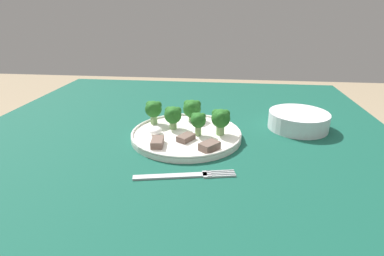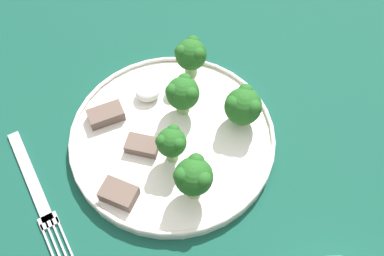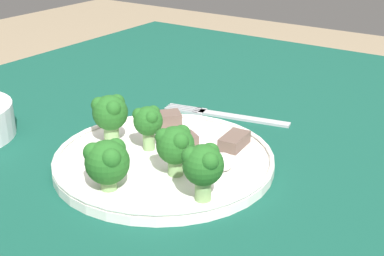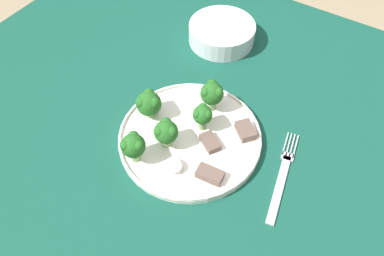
# 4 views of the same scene
# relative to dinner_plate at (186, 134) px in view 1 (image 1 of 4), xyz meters

# --- Properties ---
(table) EXTENTS (1.31, 1.15, 0.74)m
(table) POSITION_rel_dinner_plate_xyz_m (0.03, -0.02, -0.09)
(table) COLOR #114738
(table) RESTS_ON ground_plane
(dinner_plate) EXTENTS (0.28, 0.28, 0.02)m
(dinner_plate) POSITION_rel_dinner_plate_xyz_m (0.00, 0.00, 0.00)
(dinner_plate) COLOR white
(dinner_plate) RESTS_ON table
(fork) EXTENTS (0.06, 0.20, 0.00)m
(fork) POSITION_rel_dinner_plate_xyz_m (0.19, 0.02, -0.01)
(fork) COLOR #B2B2B7
(fork) RESTS_ON table
(cream_bowl) EXTENTS (0.16, 0.16, 0.05)m
(cream_bowl) POSITION_rel_dinner_plate_xyz_m (-0.10, 0.30, 0.01)
(cream_bowl) COLOR silver
(cream_bowl) RESTS_ON table
(broccoli_floret_near_rim_left) EXTENTS (0.05, 0.05, 0.06)m
(broccoli_floret_near_rim_left) POSITION_rel_dinner_plate_xyz_m (-0.03, -0.04, 0.04)
(broccoli_floret_near_rim_left) COLOR #7FA866
(broccoli_floret_near_rim_left) RESTS_ON dinner_plate
(broccoli_floret_center_left) EXTENTS (0.05, 0.05, 0.07)m
(broccoli_floret_center_left) POSITION_rel_dinner_plate_xyz_m (-0.00, 0.09, 0.05)
(broccoli_floret_center_left) COLOR #7FA866
(broccoli_floret_center_left) RESTS_ON dinner_plate
(broccoli_floret_back_left) EXTENTS (0.04, 0.04, 0.06)m
(broccoli_floret_back_left) POSITION_rel_dinner_plate_xyz_m (0.01, 0.03, 0.04)
(broccoli_floret_back_left) COLOR #7FA866
(broccoli_floret_back_left) RESTS_ON dinner_plate
(broccoli_floret_front_left) EXTENTS (0.05, 0.05, 0.07)m
(broccoli_floret_front_left) POSITION_rel_dinner_plate_xyz_m (-0.06, -0.10, 0.05)
(broccoli_floret_front_left) COLOR #7FA866
(broccoli_floret_front_left) RESTS_ON dinner_plate
(broccoli_floret_center_back) EXTENTS (0.05, 0.05, 0.06)m
(broccoli_floret_center_back) POSITION_rel_dinner_plate_xyz_m (-0.10, 0.00, 0.04)
(broccoli_floret_center_back) COLOR #7FA866
(broccoli_floret_center_back) RESTS_ON dinner_plate
(meat_slice_front_slice) EXTENTS (0.05, 0.03, 0.02)m
(meat_slice_front_slice) POSITION_rel_dinner_plate_xyz_m (0.08, -0.06, 0.01)
(meat_slice_front_slice) COLOR brown
(meat_slice_front_slice) RESTS_ON dinner_plate
(meat_slice_middle_slice) EXTENTS (0.05, 0.05, 0.02)m
(meat_slice_middle_slice) POSITION_rel_dinner_plate_xyz_m (0.09, 0.06, 0.01)
(meat_slice_middle_slice) COLOR brown
(meat_slice_middle_slice) RESTS_ON dinner_plate
(meat_slice_rear_slice) EXTENTS (0.05, 0.05, 0.01)m
(meat_slice_rear_slice) POSITION_rel_dinner_plate_xyz_m (0.04, 0.00, 0.01)
(meat_slice_rear_slice) COLOR brown
(meat_slice_rear_slice) RESTS_ON dinner_plate
(sauce_dollop) EXTENTS (0.04, 0.03, 0.02)m
(sauce_dollop) POSITION_rel_dinner_plate_xyz_m (0.01, -0.08, 0.01)
(sauce_dollop) COLOR white
(sauce_dollop) RESTS_ON dinner_plate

